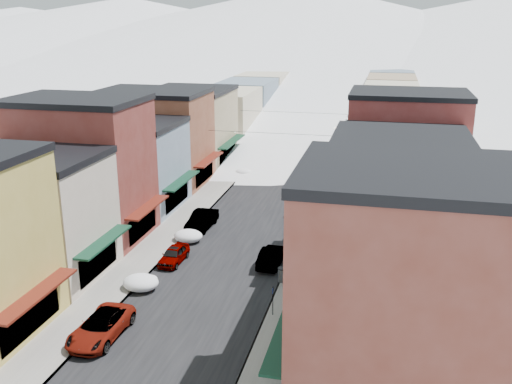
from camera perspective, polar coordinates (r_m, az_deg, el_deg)
The scene contains 37 objects.
road at distance 85.77m, azimuth 4.65°, elevation 4.37°, with size 10.00×160.00×0.01m, color black.
sidewalk_left at distance 86.92m, azimuth 0.34°, elevation 4.65°, with size 3.20×160.00×0.15m, color gray.
sidewalk_right at distance 85.09m, azimuth 9.07°, elevation 4.15°, with size 3.20×160.00×0.15m, color gray.
curb_left at distance 86.60m, azimuth 1.34°, elevation 4.59°, with size 0.10×160.00×0.15m, color slate.
curb_right at distance 85.20m, azimuth 8.02°, elevation 4.22°, with size 0.10×160.00×0.15m, color slate.
bldg_l_cream at distance 45.61m, azimuth -21.33°, elevation -2.22°, with size 11.30×8.20×9.50m.
bldg_l_brick_near at distance 51.90m, azimuth -17.13°, elevation 2.22°, with size 12.30×8.20×12.50m.
bldg_l_grayblue at distance 59.36m, azimuth -12.54°, elevation 2.66°, with size 11.30×9.20×9.00m.
bldg_l_brick_far at distance 67.53m, azimuth -10.14°, elevation 5.42°, with size 13.30×9.20×11.00m.
bldg_l_tan at distance 76.41m, azimuth -6.51°, elevation 6.56°, with size 11.30×11.20×10.00m.
bldg_r_brick_near at distance 28.82m, azimuth 15.28°, elevation -9.72°, with size 12.30×9.20×12.50m.
bldg_r_green at distance 37.61m, azimuth 13.94°, elevation -5.59°, with size 11.30×9.20×9.50m.
bldg_r_blue at distance 45.91m, azimuth 13.92°, elevation -0.74°, with size 11.30×9.20×10.50m.
bldg_r_cream at distance 54.76m, azimuth 14.32°, elevation 1.32°, with size 12.30×9.20×9.00m.
bldg_r_brick_far at distance 63.22m, azimuth 14.76°, elevation 4.55°, with size 13.30×9.20×11.50m.
bldg_r_tan at distance 73.19m, azimuth 13.76°, elevation 5.50°, with size 11.30×11.20×9.50m.
distant_blocks at distance 107.50m, azimuth 6.55°, elevation 9.09°, with size 34.00×55.00×8.00m.
mountain_ridge at distance 301.63m, azimuth 7.29°, elevation 16.22°, with size 670.00×340.00×34.00m.
overhead_cables at distance 72.43m, azimuth 3.30°, elevation 7.01°, with size 16.40×15.04×0.04m.
car_white_suv at distance 37.19m, azimuth -15.26°, elevation -12.87°, with size 2.48×5.37×1.49m, color silver.
car_silver_sedan at distance 46.46m, azimuth -8.22°, elevation -6.23°, with size 1.57×3.91×1.33m, color #ACAEB5.
car_dark_hatch at distance 53.29m, azimuth -5.46°, elevation -2.82°, with size 1.73×4.97×1.64m, color black.
car_silver_wagon at distance 77.85m, azimuth 0.56°, elevation 3.62°, with size 1.93×4.75×1.38m, color #A7A8AF.
car_green_sedan at distance 45.60m, azimuth 1.58°, elevation -6.42°, with size 1.55×4.45×1.46m, color black.
car_gray_suv at distance 57.89m, azimuth 4.53°, elevation -1.13°, with size 1.98×4.93×1.68m, color gray.
car_black_sedan at distance 67.50m, azimuth 5.30°, elevation 1.44°, with size 2.06×5.07×1.47m, color black.
car_lane_silver at distance 82.46m, azimuth 3.79°, elevation 4.35°, with size 1.63×4.06×1.38m, color #96989D.
car_lane_white at distance 86.33m, azimuth 5.96°, elevation 4.98°, with size 2.76×5.99×1.67m, color silver.
parking_sign at distance 37.88m, azimuth 1.70°, elevation -10.58°, with size 0.06×0.28×2.06m.
trash_can at distance 42.60m, azimuth 2.61°, elevation -8.25°, with size 0.64×0.64×1.09m.
streetlamp_near at distance 52.18m, azimuth 5.68°, elevation -0.85°, with size 0.36×0.36×4.36m.
streetlamp_far at distance 79.73m, azimuth 7.88°, elevation 5.37°, with size 0.36×0.36×4.27m.
planter_near at distance 36.47m, azimuth 2.59°, elevation -13.45°, with size 0.50×0.43×0.55m, color #3D682F.
planter_far at distance 37.74m, azimuth 5.10°, elevation -12.27°, with size 0.37×0.37×0.66m, color #2E622D.
snow_pile_near at distance 42.62m, azimuth -11.37°, elevation -8.84°, with size 2.63×2.82×1.11m.
snow_pile_mid at distance 50.54m, azimuth -6.73°, elevation -4.38°, with size 2.53×2.76×1.07m.
snow_pile_far at distance 70.77m, azimuth -1.25°, elevation 2.00°, with size 2.11×2.50×0.89m.
Camera 1 is at (11.95, -22.78, 19.03)m, focal length 40.00 mm.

